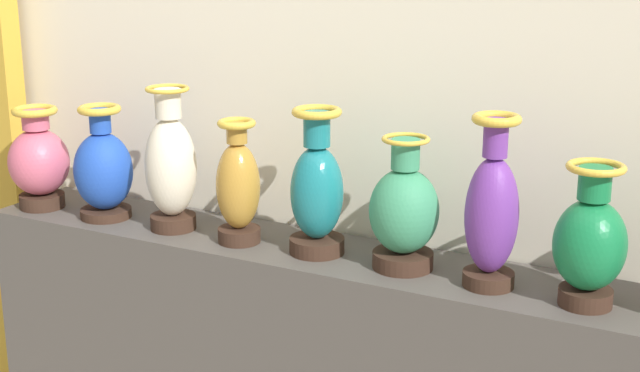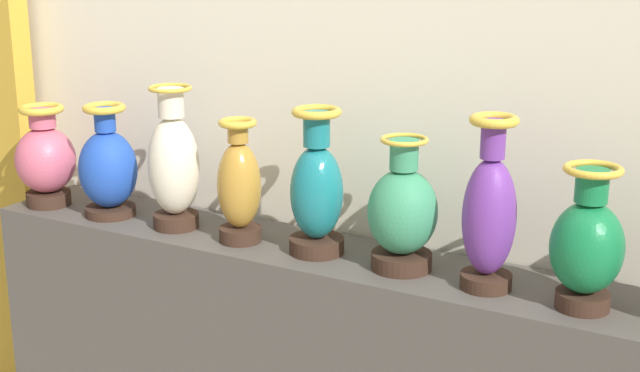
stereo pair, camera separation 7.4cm
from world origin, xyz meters
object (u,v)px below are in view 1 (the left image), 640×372
Objects in this scene: vase_ochre at (238,187)px; vase_emerald at (590,243)px; vase_jade at (404,213)px; vase_rose at (39,161)px; vase_sapphire at (103,170)px; vase_violet at (492,213)px; vase_teal at (316,191)px; vase_ivory at (171,167)px.

vase_ochre is 0.97m from vase_emerald.
vase_rose is at bearing -178.17° from vase_jade.
vase_jade is (1.23, 0.04, -0.00)m from vase_rose.
vase_jade is at bearing 1.48° from vase_sapphire.
vase_violet is (1.21, 0.01, 0.04)m from vase_sapphire.
vase_jade is at bearing 0.58° from vase_teal.
vase_ochre reaches higher than vase_emerald.
vase_emerald is at bearing 0.39° from vase_rose.
vase_teal is (0.72, 0.02, 0.02)m from vase_sapphire.
vase_emerald is (0.24, -0.01, -0.04)m from vase_violet.
vase_emerald is (1.70, 0.01, 0.00)m from vase_rose.
vase_violet is at bearing -1.80° from vase_teal.
vase_emerald is at bearing -1.96° from vase_teal.
vase_teal reaches higher than vase_jade.
vase_teal is 0.73m from vase_emerald.
vase_ochre is at bearing -179.31° from vase_violet.
vase_jade is (0.73, 0.02, -0.04)m from vase_ivory.
vase_rose is 0.76× the size of vase_ivory.
vase_ochre is (0.24, -0.01, -0.03)m from vase_ivory.
vase_ochre is 0.49m from vase_jade.
vase_ivory is 1.05× the size of vase_teal.
vase_sapphire is 0.98m from vase_jade.
vase_teal is at bearing 2.16° from vase_rose.
vase_teal is at bearing -179.42° from vase_jade.
vase_ivory reaches higher than vase_rose.
vase_ivory is (0.50, 0.02, 0.04)m from vase_rose.
vase_violet is 0.24m from vase_emerald.
vase_sapphire is at bearing -178.50° from vase_ivory.
vase_rose is 0.92× the size of vase_ochre.
vase_rose is at bearing -179.61° from vase_emerald.
vase_ivory is at bearing -179.96° from vase_violet.
vase_ivory is 0.47m from vase_teal.
vase_rose is 1.70m from vase_emerald.
vase_rose is at bearing -179.17° from vase_violet.
vase_violet reaches higher than vase_ochre.
vase_violet is (1.46, 0.02, 0.04)m from vase_rose.
vase_sapphire is 0.99× the size of vase_ochre.
vase_rose is at bearing -176.81° from vase_sapphire.
vase_sapphire is 0.87× the size of vase_teal.
vase_ochre reaches higher than vase_jade.
vase_ivory reaches higher than vase_sapphire.
vase_sapphire is 1.45m from vase_emerald.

